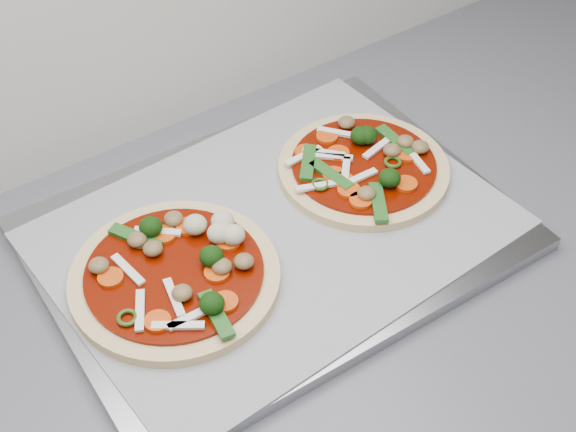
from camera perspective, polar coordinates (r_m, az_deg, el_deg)
baking_tray at (r=0.84m, az=-0.90°, el=-1.28°), size 0.48×0.36×0.02m
parchment at (r=0.84m, az=-0.90°, el=-0.86°), size 0.47×0.35×0.00m
pizza_left at (r=0.79m, az=-7.83°, el=-3.93°), size 0.25×0.25×0.03m
pizza_right at (r=0.90m, az=5.42°, el=3.56°), size 0.21×0.21×0.03m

